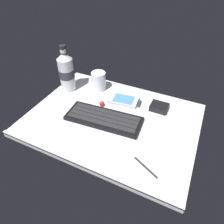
# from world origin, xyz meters

# --- Properties ---
(ground_plane) EXTENTS (0.64, 0.48, 0.03)m
(ground_plane) POSITION_xyz_m (0.00, -0.00, -0.01)
(ground_plane) COLOR silver
(keyboard) EXTENTS (0.30, 0.13, 0.02)m
(keyboard) POSITION_xyz_m (-0.02, -0.02, 0.01)
(keyboard) COLOR black
(keyboard) RESTS_ON ground_plane
(handheld_device) EXTENTS (0.13, 0.09, 0.02)m
(handheld_device) POSITION_xyz_m (0.01, 0.12, 0.01)
(handheld_device) COLOR #B7BABF
(handheld_device) RESTS_ON ground_plane
(juice_cup) EXTENTS (0.06, 0.06, 0.09)m
(juice_cup) POSITION_xyz_m (-0.14, 0.16, 0.04)
(juice_cup) COLOR silver
(juice_cup) RESTS_ON ground_plane
(water_bottle) EXTENTS (0.07, 0.07, 0.21)m
(water_bottle) POSITION_xyz_m (-0.27, 0.10, 0.09)
(water_bottle) COLOR silver
(water_bottle) RESTS_ON ground_plane
(charger_block) EXTENTS (0.07, 0.06, 0.02)m
(charger_block) POSITION_xyz_m (0.15, 0.13, 0.01)
(charger_block) COLOR black
(charger_block) RESTS_ON ground_plane
(trackball_mouse) EXTENTS (0.02, 0.02, 0.02)m
(trackball_mouse) POSITION_xyz_m (-0.07, 0.05, 0.01)
(trackball_mouse) COLOR red
(trackball_mouse) RESTS_ON ground_plane
(stylus_pen) EXTENTS (0.09, 0.05, 0.01)m
(stylus_pen) POSITION_xyz_m (0.19, -0.16, 0.00)
(stylus_pen) COLOR #26262B
(stylus_pen) RESTS_ON ground_plane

